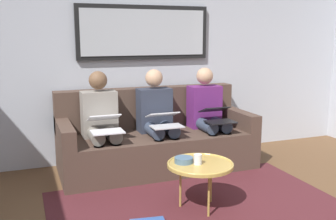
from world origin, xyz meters
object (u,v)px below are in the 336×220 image
(couch, at_px, (155,141))
(cup, at_px, (198,159))
(bowl, at_px, (184,160))
(laptop_black, at_px, (217,115))
(laptop_silver, at_px, (165,120))
(person_left, at_px, (208,113))
(person_middle, at_px, (157,117))
(laptop_white, at_px, (105,124))
(person_right, at_px, (101,121))
(coffee_table, at_px, (200,165))
(framed_mirror, at_px, (144,33))

(couch, bearing_deg, cup, 88.64)
(bowl, bearing_deg, laptop_black, -132.30)
(bowl, xyz_separation_m, laptop_black, (-0.77, -0.84, 0.19))
(cup, bearing_deg, laptop_silver, -91.83)
(person_left, relative_size, person_middle, 1.00)
(bowl, relative_size, person_left, 0.14)
(person_middle, xyz_separation_m, laptop_white, (0.64, 0.23, 0.02))
(person_right, bearing_deg, cup, 117.83)
(coffee_table, xyz_separation_m, laptop_white, (0.64, -0.92, 0.23))
(framed_mirror, bearing_deg, cup, 88.97)
(cup, bearing_deg, framed_mirror, -91.03)
(framed_mirror, relative_size, person_left, 1.43)
(person_left, height_order, person_right, same)
(couch, xyz_separation_m, person_middle, (0.00, 0.07, 0.30))
(person_left, distance_m, laptop_silver, 0.68)
(laptop_silver, relative_size, person_right, 0.30)
(bowl, height_order, person_right, person_right)
(framed_mirror, height_order, person_left, framed_mirror)
(cup, relative_size, laptop_black, 0.24)
(couch, relative_size, cup, 24.44)
(framed_mirror, bearing_deg, laptop_black, 132.81)
(laptop_white, bearing_deg, bowl, 121.20)
(person_left, bearing_deg, laptop_silver, 20.82)
(coffee_table, height_order, laptop_black, laptop_black)
(coffee_table, xyz_separation_m, person_middle, (0.00, -1.15, 0.20))
(couch, distance_m, bowl, 1.16)
(cup, xyz_separation_m, laptop_black, (-0.67, -0.92, 0.17))
(couch, height_order, person_middle, person_middle)
(person_middle, distance_m, laptop_silver, 0.24)
(coffee_table, xyz_separation_m, laptop_silver, (0.00, -0.91, 0.22))
(framed_mirror, relative_size, laptop_white, 4.23)
(person_left, xyz_separation_m, person_middle, (0.64, 0.00, 0.00))
(couch, distance_m, laptop_white, 0.78)
(couch, bearing_deg, laptop_white, 25.07)
(couch, xyz_separation_m, cup, (0.03, 1.23, 0.15))
(framed_mirror, bearing_deg, coffee_table, 90.03)
(bowl, bearing_deg, person_middle, -96.74)
(person_right, bearing_deg, bowl, 115.45)
(cup, relative_size, laptop_silver, 0.27)
(coffee_table, xyz_separation_m, cup, (0.03, 0.01, 0.06))
(person_left, relative_size, laptop_white, 2.96)
(laptop_white, bearing_deg, laptop_black, 179.85)
(bowl, bearing_deg, laptop_silver, -98.68)
(framed_mirror, distance_m, laptop_white, 1.31)
(framed_mirror, bearing_deg, bowl, 85.26)
(couch, height_order, coffee_table, couch)
(coffee_table, relative_size, bowl, 3.57)
(coffee_table, relative_size, laptop_black, 1.55)
(coffee_table, bearing_deg, bowl, -29.25)
(coffee_table, bearing_deg, couch, -89.97)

